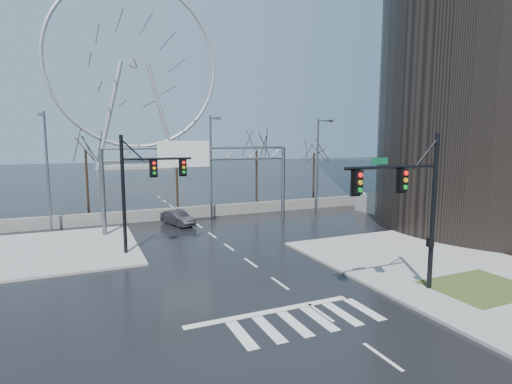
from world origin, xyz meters
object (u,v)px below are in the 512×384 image
sign_gantry (197,169)px  ferris_wheel (135,71)px  signal_mast_near (414,198)px  car (178,218)px  signal_mast_far (141,183)px

sign_gantry → ferris_wheel: size_ratio=0.32×
signal_mast_near → car: bearing=108.0°
sign_gantry → ferris_wheel: 82.91m
signal_mast_near → ferris_wheel: 101.29m
signal_mast_near → signal_mast_far: same height
signal_mast_far → sign_gantry: signal_mast_far is taller
sign_gantry → car: size_ratio=4.09×
signal_mast_near → sign_gantry: signal_mast_near is taller
signal_mast_far → signal_mast_near: bearing=-49.7°
signal_mast_near → sign_gantry: size_ratio=0.49×
signal_mast_far → ferris_wheel: (10.87, 86.04, 21.30)m
ferris_wheel → car: 82.33m
sign_gantry → car: sign_gantry is taller
ferris_wheel → signal_mast_far: bearing=-97.2°
signal_mast_near → ferris_wheel: (-0.14, 99.04, 21.26)m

